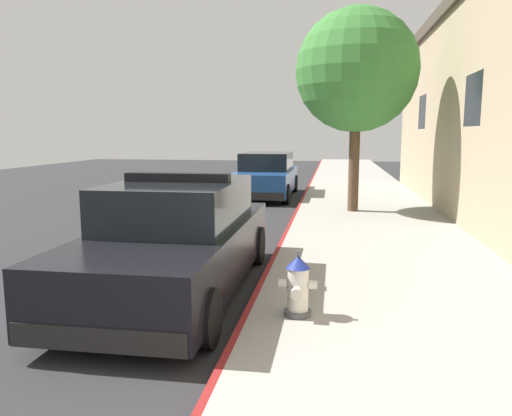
{
  "coord_description": "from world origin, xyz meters",
  "views": [
    {
      "loc": [
        0.93,
        -0.56,
        2.22
      ],
      "look_at": [
        -0.33,
        7.38,
        1.0
      ],
      "focal_mm": 34.44,
      "sensor_mm": 36.0,
      "label": 1
    }
  ],
  "objects": [
    {
      "name": "sidewalk_pavement",
      "position": [
        1.88,
        10.0,
        0.07
      ],
      "size": [
        3.77,
        60.0,
        0.15
      ],
      "primitive_type": "cube",
      "color": "#9E9991",
      "rests_on": "ground"
    },
    {
      "name": "street_tree",
      "position": [
        1.46,
        12.85,
        3.84
      ],
      "size": [
        3.2,
        3.2,
        5.3
      ],
      "color": "brown",
      "rests_on": "sidewalk_pavement"
    },
    {
      "name": "fire_hydrant",
      "position": [
        0.56,
        4.86,
        0.5
      ],
      "size": [
        0.44,
        0.4,
        0.76
      ],
      "color": "#4C4C51",
      "rests_on": "sidewalk_pavement"
    },
    {
      "name": "curb_painted_edge",
      "position": [
        -0.04,
        10.0,
        0.07
      ],
      "size": [
        0.08,
        60.0,
        0.15
      ],
      "primitive_type": "cube",
      "color": "maroon",
      "rests_on": "ground"
    },
    {
      "name": "parked_car_silver_ahead",
      "position": [
        -1.41,
        16.59,
        0.74
      ],
      "size": [
        1.94,
        4.84,
        1.56
      ],
      "color": "navy",
      "rests_on": "ground"
    },
    {
      "name": "police_cruiser",
      "position": [
        -1.21,
        5.92,
        0.74
      ],
      "size": [
        1.94,
        4.84,
        1.68
      ],
      "color": "black",
      "rests_on": "ground"
    },
    {
      "name": "ground_plane",
      "position": [
        -4.12,
        10.0,
        -0.1
      ],
      "size": [
        31.07,
        60.0,
        0.2
      ],
      "primitive_type": "cube",
      "color": "#2B2B2D"
    }
  ]
}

